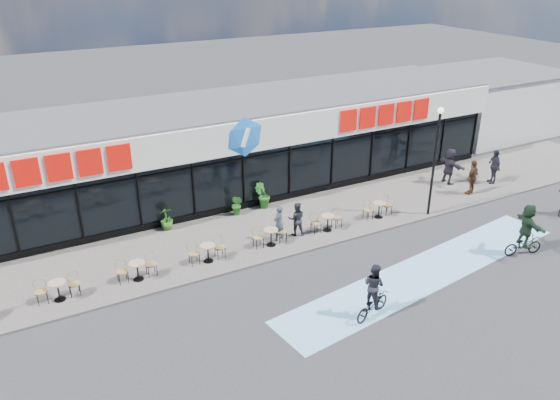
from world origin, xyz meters
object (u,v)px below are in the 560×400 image
(pedestrian_c, at_px, (472,177))
(cyclist_a, at_px, (526,232))
(lamp_post, at_px, (435,153))
(pedestrian_b, at_px, (449,166))
(potted_plant_mid, at_px, (237,205))
(potted_plant_left, at_px, (166,219))
(patron_right, at_px, (296,219))
(pedestrian_a, at_px, (494,166))
(patron_left, at_px, (279,223))
(potted_plant_right, at_px, (263,196))

(pedestrian_c, height_order, cyclist_a, cyclist_a)
(lamp_post, bearing_deg, pedestrian_b, 34.51)
(lamp_post, xyz_separation_m, potted_plant_mid, (-8.03, 4.18, -2.57))
(potted_plant_left, xyz_separation_m, potted_plant_mid, (3.38, -0.16, -0.00))
(patron_right, distance_m, pedestrian_a, 12.24)
(potted_plant_left, bearing_deg, patron_left, -39.18)
(potted_plant_left, bearing_deg, patron_right, -33.34)
(pedestrian_b, bearing_deg, pedestrian_a, -115.49)
(patron_left, xyz_separation_m, patron_right, (0.90, 0.03, -0.03))
(patron_left, relative_size, patron_right, 1.04)
(lamp_post, xyz_separation_m, pedestrian_c, (3.56, 0.81, -2.16))
(lamp_post, height_order, patron_left, lamp_post)
(potted_plant_mid, xyz_separation_m, cyclist_a, (8.98, -8.79, 0.44))
(patron_left, bearing_deg, pedestrian_c, 153.82)
(cyclist_a, bearing_deg, pedestrian_a, 51.45)
(patron_left, xyz_separation_m, cyclist_a, (8.39, -5.73, 0.15))
(pedestrian_c, bearing_deg, patron_left, -20.60)
(potted_plant_right, height_order, cyclist_a, cyclist_a)
(potted_plant_left, bearing_deg, potted_plant_mid, -2.72)
(pedestrian_c, bearing_deg, potted_plant_mid, -35.22)
(patron_right, bearing_deg, potted_plant_mid, -39.10)
(potted_plant_right, bearing_deg, cyclist_a, -49.73)
(lamp_post, xyz_separation_m, patron_left, (-7.45, 1.12, -2.28))
(potted_plant_left, bearing_deg, pedestrian_b, -7.26)
(pedestrian_a, bearing_deg, patron_left, -67.83)
(patron_left, bearing_deg, potted_plant_mid, -103.81)
(lamp_post, relative_size, potted_plant_mid, 5.07)
(potted_plant_mid, relative_size, pedestrian_b, 0.52)
(pedestrian_a, bearing_deg, pedestrian_c, -54.76)
(pedestrian_c, xyz_separation_m, cyclist_a, (-2.61, -5.42, 0.04))
(lamp_post, height_order, pedestrian_a, lamp_post)
(patron_right, height_order, pedestrian_a, pedestrian_a)
(potted_plant_left, bearing_deg, pedestrian_c, -13.28)
(lamp_post, height_order, pedestrian_c, lamp_post)
(lamp_post, bearing_deg, potted_plant_right, 146.84)
(pedestrian_c, bearing_deg, pedestrian_a, 175.06)
(patron_right, xyz_separation_m, cyclist_a, (7.49, -5.76, 0.18))
(potted_plant_right, relative_size, patron_left, 0.80)
(lamp_post, relative_size, potted_plant_left, 5.04)
(potted_plant_mid, xyz_separation_m, potted_plant_right, (1.41, 0.14, 0.13))
(pedestrian_a, relative_size, pedestrian_c, 1.02)
(potted_plant_left, bearing_deg, lamp_post, -20.85)
(pedestrian_b, bearing_deg, potted_plant_mid, 83.01)
(pedestrian_b, relative_size, pedestrian_c, 1.07)
(pedestrian_a, bearing_deg, patron_right, -67.90)
(lamp_post, xyz_separation_m, pedestrian_b, (3.55, 2.44, -2.10))
(lamp_post, height_order, potted_plant_mid, lamp_post)
(potted_plant_left, distance_m, potted_plant_right, 4.79)
(patron_right, height_order, pedestrian_c, pedestrian_c)
(potted_plant_left, relative_size, patron_right, 0.67)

